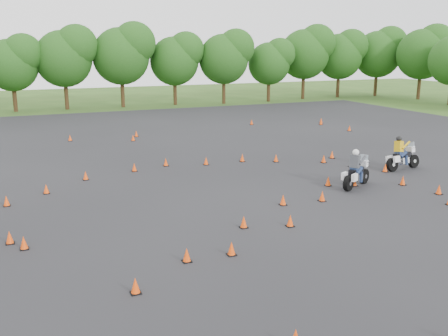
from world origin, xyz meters
TOP-DOWN VIEW (x-y plane):
  - ground at (0.00, 0.00)m, footprint 140.00×140.00m
  - asphalt_pad at (0.00, 6.00)m, footprint 62.00×62.00m
  - treeline at (3.90, 35.10)m, footprint 87.26×32.15m
  - traffic_cones at (-0.02, 5.54)m, footprint 36.67×32.83m
  - rider_grey at (6.44, 2.25)m, footprint 2.60×1.85m
  - rider_yellow at (11.17, 4.16)m, footprint 2.58×1.09m

SIDE VIEW (x-z plane):
  - ground at x=0.00m, z-range 0.00..0.00m
  - asphalt_pad at x=0.00m, z-range 0.01..0.01m
  - traffic_cones at x=-0.02m, z-range 0.01..0.46m
  - rider_yellow at x=11.17m, z-range 0.00..1.94m
  - rider_grey at x=6.44m, z-range 0.00..1.96m
  - treeline at x=3.90m, z-range -0.49..9.67m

